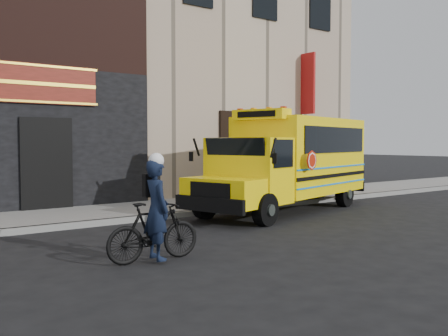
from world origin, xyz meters
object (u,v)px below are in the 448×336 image
at_px(school_bus, 290,160).
at_px(cyclist, 157,213).
at_px(bicycle, 154,232).
at_px(sign_pole, 325,156).

height_order(school_bus, cyclist, school_bus).
xyz_separation_m(school_bus, bicycle, (-6.35, -3.25, -1.00)).
bearing_deg(sign_pole, cyclist, -154.93).
relative_size(school_bus, sign_pole, 2.53).
bearing_deg(school_bus, sign_pole, 16.50).
xyz_separation_m(school_bus, sign_pole, (2.21, 0.66, 0.07)).
relative_size(school_bus, bicycle, 4.25).
distance_m(school_bus, bicycle, 7.21).
bearing_deg(school_bus, bicycle, -152.86).
height_order(bicycle, cyclist, cyclist).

